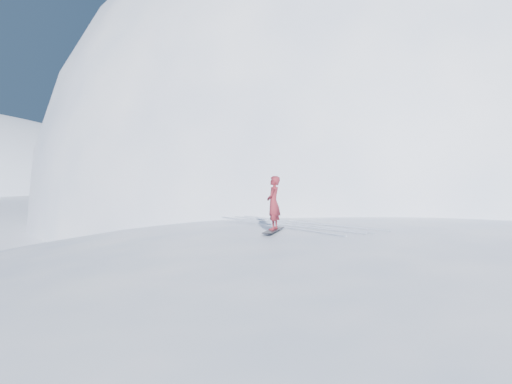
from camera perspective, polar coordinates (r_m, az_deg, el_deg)
ground at (r=13.57m, az=23.03°, el=-15.49°), size 400.00×400.00×0.00m
near_ridge at (r=16.13m, az=16.28°, el=-12.40°), size 36.00×28.00×4.80m
summit_peak at (r=46.85m, az=12.87°, el=-2.28°), size 60.00×56.00×56.00m
peak_shoulder at (r=34.54m, az=5.47°, el=-4.08°), size 28.00×24.00×18.00m
wind_bumps at (r=14.45m, az=14.63°, el=-14.20°), size 16.00×14.40×1.00m
snowboard at (r=13.59m, az=2.20°, el=-4.77°), size 1.32×1.21×0.03m
snowboarder at (r=13.50m, az=2.20°, el=-1.37°), size 0.69×0.67×1.59m
board_tracks at (r=15.20m, az=4.39°, el=-3.93°), size 2.63×5.96×0.04m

